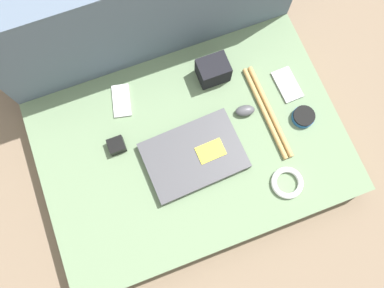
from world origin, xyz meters
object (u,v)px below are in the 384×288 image
(speaker_puck, at_px, (303,117))
(camera_pouch, at_px, (213,70))
(phone_black, at_px, (287,85))
(phone_silver, at_px, (121,101))
(computer_mouse, at_px, (245,111))
(charger_brick, at_px, (117,146))
(laptop, at_px, (194,156))

(speaker_puck, distance_m, camera_pouch, 0.35)
(phone_black, bearing_deg, phone_silver, 163.26)
(phone_silver, xyz_separation_m, camera_pouch, (0.33, -0.02, 0.04))
(computer_mouse, height_order, speaker_puck, computer_mouse)
(phone_silver, xyz_separation_m, charger_brick, (-0.06, -0.15, 0.01))
(laptop, bearing_deg, computer_mouse, 18.53)
(computer_mouse, height_order, charger_brick, charger_brick)
(computer_mouse, height_order, camera_pouch, camera_pouch)
(speaker_puck, distance_m, phone_silver, 0.63)
(computer_mouse, xyz_separation_m, camera_pouch, (-0.05, 0.17, 0.03))
(camera_pouch, bearing_deg, laptop, -123.31)
(computer_mouse, relative_size, camera_pouch, 0.69)
(phone_silver, distance_m, charger_brick, 0.16)
(charger_brick, bearing_deg, speaker_puck, -11.43)
(speaker_puck, height_order, camera_pouch, camera_pouch)
(laptop, height_order, phone_silver, laptop)
(speaker_puck, relative_size, phone_silver, 0.60)
(laptop, xyz_separation_m, speaker_puck, (0.40, -0.00, -0.00))
(phone_silver, height_order, phone_black, same)
(speaker_puck, bearing_deg, phone_silver, 153.72)
(laptop, distance_m, computer_mouse, 0.23)
(computer_mouse, bearing_deg, phone_black, 24.11)
(laptop, xyz_separation_m, phone_silver, (-0.16, 0.27, -0.01))
(computer_mouse, relative_size, phone_silver, 0.57)
(speaker_puck, bearing_deg, laptop, 179.49)
(phone_black, bearing_deg, computer_mouse, -169.32)
(phone_silver, bearing_deg, computer_mouse, -13.44)
(speaker_puck, height_order, phone_black, speaker_puck)
(phone_black, relative_size, charger_brick, 2.35)
(laptop, height_order, phone_black, laptop)
(speaker_puck, distance_m, phone_black, 0.13)
(laptop, height_order, speaker_puck, laptop)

